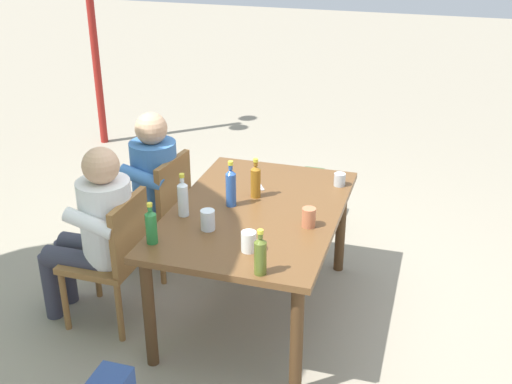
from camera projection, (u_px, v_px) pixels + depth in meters
name	position (u px, v px, depth m)	size (l,w,h in m)	color
ground_plane	(256.00, 310.00, 4.22)	(24.00, 24.00, 0.00)	gray
dining_table	(256.00, 223.00, 3.95)	(1.50, 1.01, 0.74)	brown
chair_far_left	(115.00, 253.00, 3.94)	(0.45, 0.45, 0.87)	olive
chair_far_right	(160.00, 207.00, 4.51)	(0.49, 0.49, 0.87)	olive
person_in_white_shirt	(96.00, 227.00, 3.89)	(0.47, 0.61, 1.18)	white
person_in_plaid_shirt	(145.00, 183.00, 4.48)	(0.47, 0.61, 1.18)	#3D70B2
bottle_blue	(231.00, 187.00, 3.91)	(0.06, 0.06, 0.29)	#2D56A3
bottle_clear	(183.00, 198.00, 3.80)	(0.06, 0.06, 0.27)	white
bottle_green	(151.00, 226.00, 3.50)	(0.06, 0.06, 0.24)	#287A38
bottle_olive	(260.00, 255.00, 3.21)	(0.06, 0.06, 0.25)	#566623
bottle_amber	(256.00, 181.00, 4.03)	(0.06, 0.06, 0.26)	#996019
cup_steel	(340.00, 180.00, 4.22)	(0.08, 0.08, 0.09)	#B2B7BC
cup_white	(249.00, 242.00, 3.44)	(0.08, 0.08, 0.11)	white
cup_terracotta	(309.00, 217.00, 3.69)	(0.08, 0.08, 0.12)	#BC6B47
cup_glass	(208.00, 220.00, 3.66)	(0.08, 0.08, 0.12)	silver
table_knife	(257.00, 182.00, 4.28)	(0.22, 0.14, 0.01)	silver
backpack_by_near_side	(311.00, 199.00, 5.28)	(0.32, 0.22, 0.43)	#47663D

